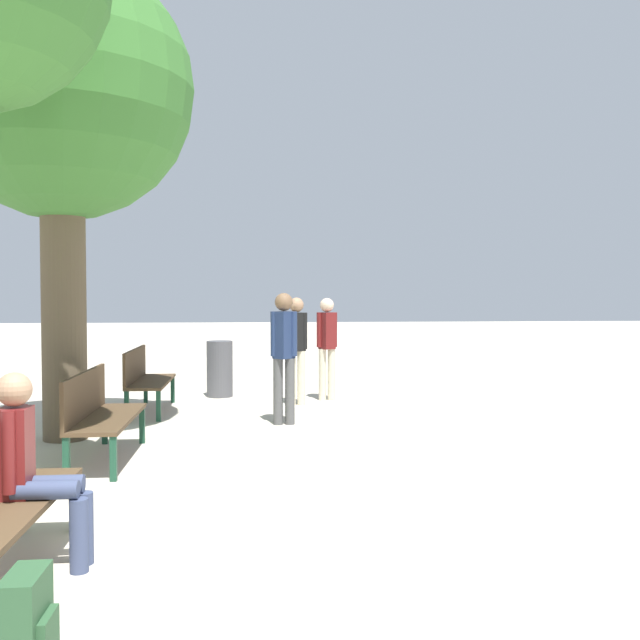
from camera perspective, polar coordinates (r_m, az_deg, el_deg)
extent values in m
plane|color=beige|center=(4.29, -4.23, -21.75)|extent=(80.00, 80.00, 0.00)
cube|color=#4C3823|center=(4.85, -23.99, -13.54)|extent=(0.51, 1.79, 0.04)
cube|color=#19422D|center=(5.64, -19.01, -13.70)|extent=(0.06, 0.06, 0.42)
cube|color=#19422D|center=(5.76, -23.23, -13.44)|extent=(0.06, 0.06, 0.42)
cube|color=#4C3823|center=(7.80, -16.57, -7.54)|extent=(0.51, 1.79, 0.04)
cube|color=#4C3823|center=(7.81, -18.30, -5.66)|extent=(0.04, 1.79, 0.47)
cube|color=#19422D|center=(6.98, -16.20, -10.60)|extent=(0.06, 0.06, 0.42)
cube|color=#19422D|center=(8.62, -14.04, -8.16)|extent=(0.06, 0.06, 0.42)
cube|color=#19422D|center=(7.08, -19.63, -10.48)|extent=(0.06, 0.06, 0.42)
cube|color=#19422D|center=(8.70, -16.83, -8.10)|extent=(0.06, 0.06, 0.42)
cube|color=#4C3823|center=(10.84, -13.33, -4.82)|extent=(0.51, 1.79, 0.04)
cube|color=#4C3823|center=(10.85, -14.59, -3.48)|extent=(0.04, 1.79, 0.47)
cube|color=#19422D|center=(10.01, -12.80, -6.73)|extent=(0.06, 0.06, 0.42)
cube|color=#19422D|center=(11.68, -11.70, -5.46)|extent=(0.06, 0.06, 0.42)
cube|color=#19422D|center=(10.07, -15.21, -6.69)|extent=(0.06, 0.06, 0.42)
cube|color=#19422D|center=(11.73, -13.77, -5.44)|extent=(0.06, 0.06, 0.42)
cylinder|color=brown|center=(8.99, -19.81, 1.45)|extent=(0.52, 0.52, 3.31)
sphere|color=#38702D|center=(9.31, -20.01, 17.08)|extent=(3.10, 3.10, 3.10)
cylinder|color=#384260|center=(4.84, -21.12, -12.60)|extent=(0.40, 0.12, 0.12)
cylinder|color=#384260|center=(4.87, -18.73, -16.02)|extent=(0.12, 0.12, 0.46)
cylinder|color=#384260|center=(4.97, -20.67, -12.20)|extent=(0.40, 0.12, 0.12)
cylinder|color=#384260|center=(5.00, -18.34, -15.53)|extent=(0.12, 0.12, 0.46)
cube|color=maroon|center=(4.91, -23.20, -9.72)|extent=(0.18, 0.22, 0.57)
cylinder|color=maroon|center=(4.79, -23.65, -9.67)|extent=(0.08, 0.08, 0.51)
cylinder|color=maroon|center=(5.01, -22.78, -9.14)|extent=(0.08, 0.08, 0.51)
sphere|color=#A37A5B|center=(4.84, -23.27, -5.13)|extent=(0.22, 0.22, 0.22)
cube|color=#284C2D|center=(3.81, -22.51, -21.41)|extent=(0.16, 0.33, 0.46)
cube|color=#284C2D|center=(3.81, -20.90, -22.51)|extent=(0.04, 0.23, 0.20)
cylinder|color=beige|center=(11.16, -2.28, -4.67)|extent=(0.12, 0.12, 0.85)
cylinder|color=beige|center=(11.17, -1.51, -4.66)|extent=(0.12, 0.12, 0.85)
cube|color=black|center=(11.11, -1.90, -0.95)|extent=(0.30, 0.29, 0.60)
cylinder|color=black|center=(11.10, -2.55, -0.88)|extent=(0.09, 0.09, 0.57)
cylinder|color=black|center=(11.11, -1.25, -0.87)|extent=(0.09, 0.09, 0.57)
sphere|color=#A37A5B|center=(11.09, -1.90, 1.22)|extent=(0.23, 0.23, 0.23)
cylinder|color=beige|center=(11.66, 0.19, -4.39)|extent=(0.12, 0.12, 0.84)
cylinder|color=beige|center=(11.68, 0.92, -4.38)|extent=(0.12, 0.12, 0.84)
cube|color=maroon|center=(11.61, 0.56, -0.86)|extent=(0.28, 0.29, 0.60)
cylinder|color=maroon|center=(11.60, -0.06, -0.79)|extent=(0.09, 0.09, 0.57)
cylinder|color=maroon|center=(11.62, 1.17, -0.78)|extent=(0.09, 0.09, 0.57)
sphere|color=beige|center=(11.60, 0.56, 1.20)|extent=(0.23, 0.23, 0.23)
cylinder|color=#4C4C4C|center=(9.52, -3.37, -5.73)|extent=(0.13, 0.13, 0.88)
cylinder|color=#4C4C4C|center=(9.53, -2.43, -5.73)|extent=(0.13, 0.13, 0.88)
cube|color=navy|center=(9.45, -2.91, -1.20)|extent=(0.31, 0.31, 0.62)
cylinder|color=navy|center=(9.45, -3.71, -1.11)|extent=(0.09, 0.09, 0.59)
cylinder|color=navy|center=(9.46, -2.12, -1.10)|extent=(0.09, 0.09, 0.59)
sphere|color=brown|center=(9.44, -2.91, 1.45)|extent=(0.24, 0.24, 0.24)
cylinder|color=#4C4C51|center=(12.18, -8.03, -3.89)|extent=(0.44, 0.44, 0.95)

